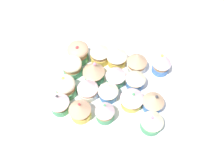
% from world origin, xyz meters
% --- Properties ---
extents(ground_plane, '(1.80, 1.80, 0.03)m').
position_xyz_m(ground_plane, '(0.00, 0.00, -0.01)').
color(ground_plane, beige).
extents(baking_tray, '(0.30, 0.37, 0.01)m').
position_xyz_m(baking_tray, '(0.00, 0.00, 0.01)').
color(baking_tray, silver).
rests_on(baking_tray, ground_plane).
extents(cupcake_0, '(0.07, 0.07, 0.07)m').
position_xyz_m(cupcake_0, '(-0.09, -0.13, 0.05)').
color(cupcake_0, '#4C9E6B').
rests_on(cupcake_0, baking_tray).
extents(cupcake_1, '(0.06, 0.06, 0.06)m').
position_xyz_m(cupcake_1, '(-0.04, -0.13, 0.04)').
color(cupcake_1, '#4C9E6B').
rests_on(cupcake_1, baking_tray).
extents(cupcake_2, '(0.06, 0.06, 0.07)m').
position_xyz_m(cupcake_2, '(0.04, -0.13, 0.05)').
color(cupcake_2, '#4C9E6B').
rests_on(cupcake_2, baking_tray).
extents(cupcake_3, '(0.06, 0.06, 0.07)m').
position_xyz_m(cupcake_3, '(0.10, -0.13, 0.05)').
color(cupcake_3, '#4C9E6B').
rests_on(cupcake_3, baking_tray).
extents(cupcake_4, '(0.06, 0.06, 0.07)m').
position_xyz_m(cupcake_4, '(-0.10, -0.06, 0.05)').
color(cupcake_4, '#EFC651').
rests_on(cupcake_4, baking_tray).
extents(cupcake_5, '(0.07, 0.07, 0.08)m').
position_xyz_m(cupcake_5, '(-0.03, -0.06, 0.05)').
color(cupcake_5, '#4C9E6B').
rests_on(cupcake_5, baking_tray).
extents(cupcake_6, '(0.06, 0.06, 0.08)m').
position_xyz_m(cupcake_6, '(0.03, -0.07, 0.05)').
color(cupcake_6, white).
rests_on(cupcake_6, baking_tray).
extents(cupcake_7, '(0.06, 0.06, 0.07)m').
position_xyz_m(cupcake_7, '(0.10, -0.07, 0.05)').
color(cupcake_7, '#EFC651').
rests_on(cupcake_7, baking_tray).
extents(cupcake_8, '(0.07, 0.07, 0.07)m').
position_xyz_m(cupcake_8, '(-0.10, -0.01, 0.05)').
color(cupcake_8, '#EFC651').
rests_on(cupcake_8, baking_tray).
extents(cupcake_9, '(0.06, 0.06, 0.07)m').
position_xyz_m(cupcake_9, '(-0.03, 0.01, 0.05)').
color(cupcake_9, '#4C9E6B').
rests_on(cupcake_9, baking_tray).
extents(cupcake_10, '(0.06, 0.06, 0.06)m').
position_xyz_m(cupcake_10, '(0.03, -0.01, 0.05)').
color(cupcake_10, '#477AC6').
rests_on(cupcake_10, baking_tray).
extents(cupcake_11, '(0.05, 0.05, 0.08)m').
position_xyz_m(cupcake_11, '(0.09, -0.00, 0.05)').
color(cupcake_11, '#4C9E6B').
rests_on(cupcake_11, baking_tray).
extents(cupcake_12, '(0.06, 0.06, 0.07)m').
position_xyz_m(cupcake_12, '(-0.09, 0.06, 0.05)').
color(cupcake_12, white).
rests_on(cupcake_12, baking_tray).
extents(cupcake_13, '(0.06, 0.06, 0.07)m').
position_xyz_m(cupcake_13, '(-0.03, 0.07, 0.05)').
color(cupcake_13, '#477AC6').
rests_on(cupcake_13, baking_tray).
extents(cupcake_14, '(0.07, 0.07, 0.07)m').
position_xyz_m(cupcake_14, '(0.04, 0.07, 0.05)').
color(cupcake_14, '#EFC651').
rests_on(cupcake_14, baking_tray).
extents(cupcake_15, '(0.06, 0.06, 0.08)m').
position_xyz_m(cupcake_15, '(-0.10, 0.13, 0.05)').
color(cupcake_15, '#477AC6').
rests_on(cupcake_15, baking_tray).
extents(cupcake_16, '(0.06, 0.06, 0.07)m').
position_xyz_m(cupcake_16, '(0.04, 0.13, 0.05)').
color(cupcake_16, '#477AC6').
rests_on(cupcake_16, baking_tray).
extents(cupcake_17, '(0.06, 0.06, 0.07)m').
position_xyz_m(cupcake_17, '(0.10, 0.13, 0.05)').
color(cupcake_17, '#4C9E6B').
rests_on(cupcake_17, baking_tray).
extents(napkin, '(0.15, 0.16, 0.01)m').
position_xyz_m(napkin, '(-0.26, 0.06, 0.00)').
color(napkin, white).
rests_on(napkin, ground_plane).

